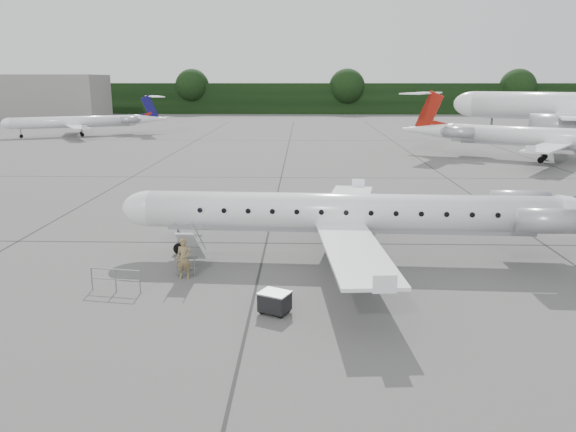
# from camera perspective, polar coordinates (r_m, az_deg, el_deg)

# --- Properties ---
(ground) EXTENTS (320.00, 320.00, 0.00)m
(ground) POSITION_cam_1_polar(r_m,az_deg,el_deg) (24.22, 8.48, -7.79)
(ground) COLOR #5F5F5D
(ground) RESTS_ON ground
(treeline) EXTENTS (260.00, 4.00, 8.00)m
(treeline) POSITION_cam_1_polar(r_m,az_deg,el_deg) (152.48, 2.69, 11.83)
(treeline) COLOR black
(treeline) RESTS_ON ground
(terminal_building) EXTENTS (40.00, 14.00, 10.00)m
(terminal_building) POSITION_cam_1_polar(r_m,az_deg,el_deg) (148.44, -25.82, 10.86)
(terminal_building) COLOR gray
(terminal_building) RESTS_ON ground
(main_regional_jet) EXTENTS (26.66, 19.79, 6.62)m
(main_regional_jet) POSITION_cam_1_polar(r_m,az_deg,el_deg) (27.92, 6.19, 2.24)
(main_regional_jet) COLOR white
(main_regional_jet) RESTS_ON ground
(airstair) EXTENTS (0.97, 2.53, 2.07)m
(airstair) POSITION_cam_1_polar(r_m,az_deg,el_deg) (27.10, -9.78, -3.18)
(airstair) COLOR white
(airstair) RESTS_ON ground
(passenger) EXTENTS (0.69, 0.46, 1.88)m
(passenger) POSITION_cam_1_polar(r_m,az_deg,el_deg) (25.83, -10.51, -4.27)
(passenger) COLOR olive
(passenger) RESTS_ON ground
(safety_railing) EXTENTS (2.19, 0.42, 1.00)m
(safety_railing) POSITION_cam_1_polar(r_m,az_deg,el_deg) (25.07, -17.11, -6.29)
(safety_railing) COLOR gray
(safety_railing) RESTS_ON ground
(baggage_cart) EXTENTS (1.34, 1.25, 0.93)m
(baggage_cart) POSITION_cam_1_polar(r_m,az_deg,el_deg) (21.87, -1.36, -8.73)
(baggage_cart) COLOR black
(baggage_cart) RESTS_ON ground
(bg_regional_left) EXTENTS (29.00, 25.64, 6.30)m
(bg_regional_left) POSITION_cam_1_polar(r_m,az_deg,el_deg) (97.37, -20.86, 9.45)
(bg_regional_left) COLOR white
(bg_regional_left) RESTS_ON ground
(bg_regional_right) EXTENTS (34.81, 31.76, 7.46)m
(bg_regional_right) POSITION_cam_1_polar(r_m,az_deg,el_deg) (68.26, 25.60, 8.08)
(bg_regional_right) COLOR white
(bg_regional_right) RESTS_ON ground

